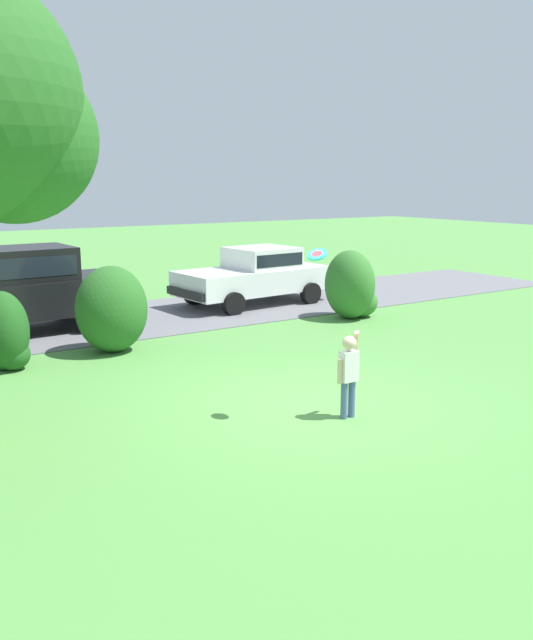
% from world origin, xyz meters
% --- Properties ---
extents(ground_plane, '(80.00, 80.00, 0.00)m').
position_xyz_m(ground_plane, '(0.00, 0.00, 0.00)').
color(ground_plane, '#518E42').
extents(driveway_strip, '(28.00, 4.40, 0.02)m').
position_xyz_m(driveway_strip, '(0.00, 7.51, 0.01)').
color(driveway_strip, slate).
rests_on(driveway_strip, ground).
extents(shrub_near_tree, '(0.91, 1.10, 1.44)m').
position_xyz_m(shrub_near_tree, '(-3.38, 4.54, 0.66)').
color(shrub_near_tree, '#1E511C').
rests_on(shrub_near_tree, ground).
extents(shrub_centre_left, '(1.42, 1.33, 1.73)m').
position_xyz_m(shrub_centre_left, '(-1.29, 4.72, 0.86)').
color(shrub_centre_left, '#286023').
rests_on(shrub_centre_left, ground).
extents(shrub_centre, '(1.35, 1.37, 1.70)m').
position_xyz_m(shrub_centre, '(4.86, 4.68, 0.77)').
color(shrub_centre, '#33702B').
rests_on(shrub_centre, ground).
extents(parked_sedan, '(4.53, 2.35, 1.56)m').
position_xyz_m(parked_sedan, '(3.89, 7.61, 0.85)').
color(parked_sedan, white).
rests_on(parked_sedan, ground).
extents(parked_suv, '(4.78, 2.26, 1.92)m').
position_xyz_m(parked_suv, '(-2.51, 7.41, 1.08)').
color(parked_suv, black).
rests_on(parked_suv, ground).
extents(child_thrower, '(0.46, 0.26, 1.29)m').
position_xyz_m(child_thrower, '(0.19, -0.77, 0.72)').
color(child_thrower, '#4C608C').
rests_on(child_thrower, ground).
extents(frisbee, '(0.29, 0.28, 0.19)m').
position_xyz_m(frisbee, '(-0.22, -0.52, 2.36)').
color(frisbee, '#1EB7B2').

